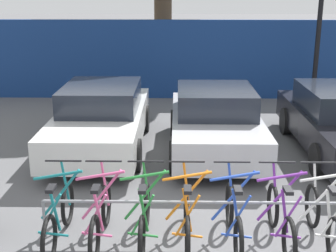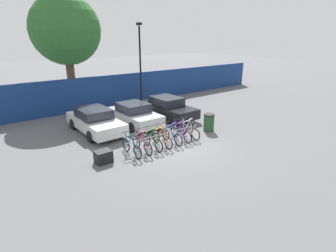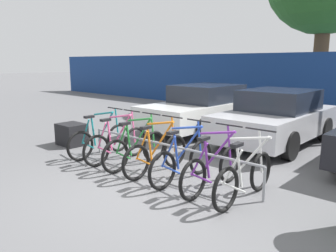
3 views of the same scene
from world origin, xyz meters
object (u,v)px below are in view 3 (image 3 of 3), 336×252
bicycle_pink (117,144)px  bicycle_white (245,177)px  cargo_crate (72,134)px  bicycle_teal (100,140)px  bicycle_purple (213,169)px  bicycle_green (136,149)px  bicycle_orange (157,154)px  bicycle_blue (183,161)px  car_white (205,108)px  bike_rack (164,147)px  car_silver (277,117)px

bicycle_pink → bicycle_white: bearing=-3.2°
bicycle_pink → cargo_crate: (-1.95, 0.11, -0.10)m
bicycle_teal → bicycle_purple: size_ratio=1.00×
bicycle_green → bicycle_orange: (0.58, 0.00, 0.00)m
bicycle_blue → car_white: 4.70m
cargo_crate → bike_rack: bearing=0.7°
bicycle_pink → car_white: (-0.60, 4.02, 0.31)m
car_silver → bicycle_pink: bearing=-116.4°
car_silver → cargo_crate: 5.29m
bicycle_blue → bicycle_purple: bearing=1.6°
bicycle_green → bicycle_teal: bearing=-178.1°
car_white → bicycle_white: bearing=-47.8°
bike_rack → car_white: car_white is taller
bicycle_white → bicycle_blue: bearing=179.8°
bicycle_teal → bicycle_white: 3.62m
bicycle_blue → cargo_crate: size_ratio=2.44×
bicycle_purple → cargo_crate: bearing=179.9°
bicycle_orange → cargo_crate: bicycle_orange is taller
bicycle_green → cargo_crate: (-2.55, 0.11, -0.10)m
bicycle_blue → bicycle_orange: bearing=-178.4°
bicycle_green → bicycle_white: same height
bicycle_pink → bicycle_green: (0.60, 0.00, 0.00)m
car_silver → cargo_crate: bearing=-136.3°
bicycle_green → bicycle_orange: bearing=1.9°
bicycle_white → car_white: 5.43m
cargo_crate → car_silver: bearing=43.7°
bicycle_green → bicycle_blue: size_ratio=1.00×
bicycle_green → bicycle_orange: size_ratio=1.00×
bike_rack → bicycle_teal: bearing=-175.3°
car_white → bicycle_purple: bearing=-52.7°
bicycle_white → bicycle_teal: bearing=179.8°
bike_rack → bicycle_purple: (1.23, -0.15, -0.11)m
bike_rack → bicycle_teal: 1.82m
bicycle_pink → bicycle_orange: bearing=-3.2°
bicycle_white → cargo_crate: bicycle_white is taller
bicycle_pink → car_white: 4.08m
car_silver → cargo_crate: car_silver is taller
bicycle_orange → bicycle_purple: same height
bicycle_teal → car_silver: size_ratio=0.42×
bicycle_blue → bicycle_white: 1.22m
bicycle_purple → car_silver: car_silver is taller
bike_rack → bicycle_green: bearing=-166.8°
cargo_crate → bicycle_blue: bearing=-1.7°
bicycle_blue → car_white: (-2.43, 4.02, 0.31)m
bike_rack → bicycle_orange: bearing=-109.1°
bicycle_blue → cargo_crate: (-3.78, 0.11, -0.10)m
car_white → bicycle_blue: bearing=-58.9°
car_white → bicycle_teal: bearing=-89.7°
bicycle_orange → bicycle_white: size_ratio=1.00×
car_white → car_silver: 2.47m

